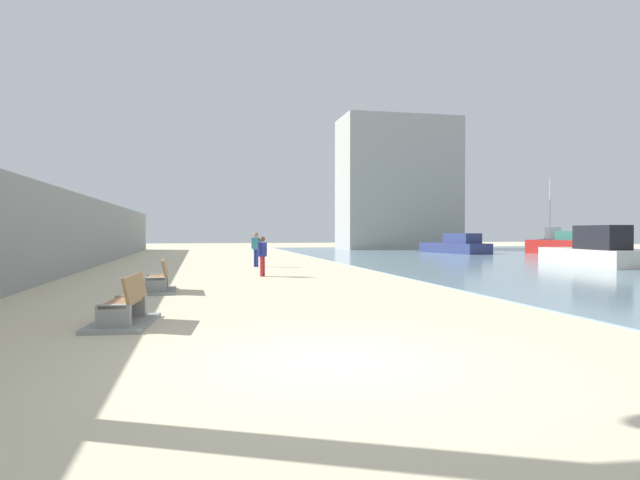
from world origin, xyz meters
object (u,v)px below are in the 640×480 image
at_px(bench_far, 158,284).
at_px(boat_mid_bay, 456,246).
at_px(boat_distant, 566,245).
at_px(bench_near, 124,313).
at_px(boat_far_right, 593,251).
at_px(person_walking, 256,247).
at_px(boat_outer, 551,240).
at_px(person_standing, 262,253).

bearing_deg(bench_far, boat_mid_bay, 48.05).
height_order(boat_distant, boat_mid_bay, boat_distant).
height_order(bench_near, boat_far_right, boat_far_right).
bearing_deg(person_walking, bench_far, -110.30).
xyz_separation_m(person_walking, boat_distant, (25.14, 9.36, -0.30)).
relative_size(person_walking, boat_outer, 0.24).
distance_m(bench_far, person_standing, 6.26).
bearing_deg(bench_near, boat_outer, 46.47).
relative_size(bench_far, person_walking, 1.20).
relative_size(person_walking, boat_far_right, 0.25).
relative_size(boat_outer, boat_mid_bay, 1.08).
bearing_deg(boat_far_right, bench_near, -147.81).
bearing_deg(boat_outer, boat_mid_bay, -149.05).
bearing_deg(person_standing, boat_far_right, 8.55).
bearing_deg(boat_far_right, boat_mid_bay, 87.98).
bearing_deg(bench_far, bench_near, -92.02).
distance_m(bench_far, boat_distant, 35.62).
bearing_deg(person_walking, boat_mid_bay, 36.84).
xyz_separation_m(bench_near, bench_far, (0.21, 5.91, 0.00)).
bearing_deg(boat_distant, bench_near, -138.23).
height_order(bench_near, boat_mid_bay, boat_mid_bay).
bearing_deg(bench_near, bench_far, 87.98).
xyz_separation_m(boat_outer, boat_mid_bay, (-15.48, -9.28, -0.24)).
xyz_separation_m(bench_far, boat_mid_bay, (21.89, 24.36, 0.41)).
relative_size(bench_near, boat_mid_bay, 0.32).
bearing_deg(person_standing, person_walking, 86.69).
relative_size(bench_near, bench_far, 1.03).
height_order(bench_near, person_standing, person_standing).
xyz_separation_m(bench_near, boat_mid_bay, (22.10, 30.27, 0.41)).
bearing_deg(boat_far_right, bench_far, -160.30).
bearing_deg(person_walking, boat_far_right, -11.09).
distance_m(boat_distant, boat_outer, 15.58).
height_order(person_standing, boat_outer, boat_outer).
height_order(bench_far, person_standing, person_standing).
height_order(bench_near, boat_outer, boat_outer).
height_order(bench_far, person_walking, person_walking).
bearing_deg(person_standing, boat_distant, 31.11).
xyz_separation_m(bench_near, boat_distant, (29.42, 26.28, 0.51)).
relative_size(person_walking, person_standing, 1.09).
height_order(bench_near, person_walking, person_walking).
relative_size(bench_near, person_walking, 1.24).
distance_m(person_standing, boat_far_right, 17.78).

